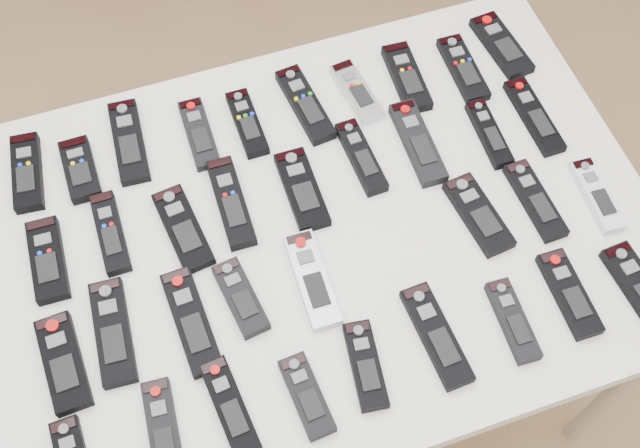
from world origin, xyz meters
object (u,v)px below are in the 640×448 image
object	(u,v)px
remote_5	(305,105)
remote_17	(489,133)
remote_1	(80,170)
remote_30	(307,396)
remote_0	(27,172)
remote_18	(534,116)
remote_29	(230,407)
remote_34	(569,294)
remote_10	(48,260)
remote_22	(241,298)
remote_9	(501,45)
remote_20	(113,332)
remote_32	(436,335)
remote_14	(302,190)
remote_33	(513,321)
table	(320,244)
remote_23	(312,279)
remote_2	(129,142)
remote_8	(463,69)
remote_3	(199,134)
remote_12	(183,229)
remote_26	(597,195)
remote_6	(356,92)
remote_4	(247,123)
remote_11	(110,233)
remote_24	(478,215)
remote_15	(361,157)
remote_13	(231,203)
remote_31	(365,365)
remote_25	(535,200)
remote_16	(418,143)
remote_28	(164,434)
remote_35	(640,289)

from	to	relation	value
remote_5	remote_17	bearing A→B (deg)	-35.98
remote_1	remote_30	bearing A→B (deg)	-65.01
remote_0	remote_18	xyz separation A→B (m)	(0.99, -0.20, -0.00)
remote_29	remote_34	size ratio (longest dim) A/B	1.02
remote_10	remote_22	bearing A→B (deg)	-29.02
remote_9	remote_20	bearing A→B (deg)	-163.06
remote_0	remote_32	world-z (taller)	remote_0
remote_1	remote_29	size ratio (longest dim) A/B	0.82
remote_14	remote_33	distance (m)	0.46
table	remote_22	world-z (taller)	remote_22
remote_0	remote_5	size ratio (longest dim) A/B	0.89
remote_1	remote_23	size ratio (longest dim) A/B	0.74
remote_2	remote_30	size ratio (longest dim) A/B	1.36
remote_23	remote_2	bearing A→B (deg)	123.13
remote_2	remote_30	world-z (taller)	remote_30
remote_8	remote_22	distance (m)	0.68
remote_3	remote_12	size ratio (longest dim) A/B	0.93
remote_22	remote_26	size ratio (longest dim) A/B	0.92
remote_6	remote_3	bearing A→B (deg)	172.68
remote_0	remote_29	xyz separation A→B (m)	(0.25, -0.57, -0.00)
remote_4	remote_14	distance (m)	0.19
table	remote_11	size ratio (longest dim) A/B	7.34
remote_1	remote_3	xyz separation A→B (m)	(0.24, 0.01, -0.00)
remote_10	remote_18	distance (m)	0.98
remote_20	remote_24	xyz separation A→B (m)	(0.70, 0.01, -0.00)
remote_8	remote_12	distance (m)	0.67
remote_14	remote_34	size ratio (longest dim) A/B	1.04
remote_5	remote_26	bearing A→B (deg)	-46.11
remote_2	remote_15	distance (m)	0.46
remote_3	remote_11	distance (m)	0.27
remote_13	remote_31	xyz separation A→B (m)	(0.13, -0.38, -0.00)
remote_25	remote_30	xyz separation A→B (m)	(-0.53, -0.22, 0.00)
remote_4	remote_32	bearing A→B (deg)	-71.81
remote_8	remote_33	xyz separation A→B (m)	(-0.15, -0.55, 0.00)
remote_22	remote_17	bearing A→B (deg)	10.20
remote_0	remote_34	size ratio (longest dim) A/B	1.02
remote_2	remote_30	distance (m)	0.63
remote_2	remote_33	world-z (taller)	remote_33
remote_12	remote_26	world-z (taller)	same
remote_16	remote_25	distance (m)	0.25
remote_13	remote_17	size ratio (longest dim) A/B	1.22
remote_5	remote_6	xyz separation A→B (m)	(0.11, -0.00, 0.00)
remote_20	remote_12	bearing A→B (deg)	47.78
remote_5	remote_34	size ratio (longest dim) A/B	1.14
remote_16	remote_33	bearing A→B (deg)	-86.79
remote_28	remote_32	bearing A→B (deg)	5.72
table	remote_8	size ratio (longest dim) A/B	7.28
remote_15	remote_4	bearing A→B (deg)	138.56
table	remote_31	size ratio (longest dim) A/B	8.09
remote_11	remote_35	world-z (taller)	remote_35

